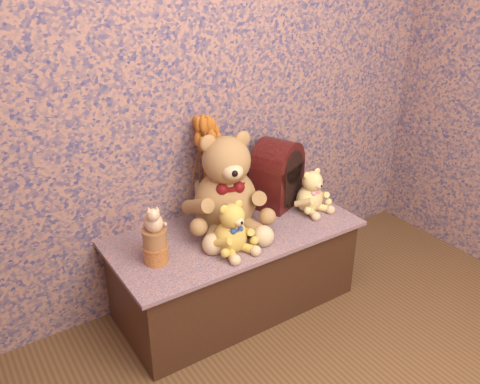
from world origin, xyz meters
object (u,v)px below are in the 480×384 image
at_px(teddy_large, 225,178).
at_px(teddy_medium, 231,225).
at_px(teddy_small, 310,188).
at_px(cat_figurine, 153,216).
at_px(cathedral_radio, 277,172).
at_px(ceramic_vase, 207,200).
at_px(biscuit_tin_lower, 156,254).

distance_m(teddy_large, teddy_medium, 0.27).
relative_size(teddy_medium, teddy_small, 1.06).
bearing_deg(cat_figurine, cathedral_radio, 29.74).
relative_size(ceramic_vase, cat_figurine, 1.44).
height_order(ceramic_vase, biscuit_tin_lower, ceramic_vase).
xyz_separation_m(teddy_large, cathedral_radio, (0.37, 0.06, -0.09)).
xyz_separation_m(teddy_small, cathedral_radio, (-0.10, 0.16, 0.06)).
height_order(cathedral_radio, cat_figurine, cathedral_radio).
bearing_deg(teddy_small, cathedral_radio, 117.05).
height_order(teddy_large, cat_figurine, teddy_large).
distance_m(cathedral_radio, biscuit_tin_lower, 0.84).
bearing_deg(teddy_large, biscuit_tin_lower, -150.40).
relative_size(teddy_small, cathedral_radio, 0.68).
height_order(teddy_medium, teddy_small, teddy_medium).
bearing_deg(teddy_large, teddy_medium, -99.92).
bearing_deg(cathedral_radio, cat_figurine, 167.91).
distance_m(teddy_small, cathedral_radio, 0.20).
distance_m(biscuit_tin_lower, cat_figurine, 0.19).
relative_size(teddy_medium, biscuit_tin_lower, 2.40).
xyz_separation_m(teddy_large, biscuit_tin_lower, (-0.44, -0.11, -0.23)).
height_order(ceramic_vase, cat_figurine, cat_figurine).
distance_m(ceramic_vase, cat_figurine, 0.49).
relative_size(biscuit_tin_lower, cat_figurine, 0.82).
bearing_deg(cat_figurine, teddy_medium, 1.80).
bearing_deg(biscuit_tin_lower, teddy_large, 13.52).
bearing_deg(teddy_small, biscuit_tin_lower, 174.60).
distance_m(teddy_small, cat_figurine, 0.92).
bearing_deg(teddy_small, teddy_medium, -175.36).
relative_size(teddy_large, teddy_small, 2.15).
distance_m(teddy_large, ceramic_vase, 0.22).
distance_m(teddy_large, cathedral_radio, 0.39).
bearing_deg(teddy_small, teddy_large, 162.54).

